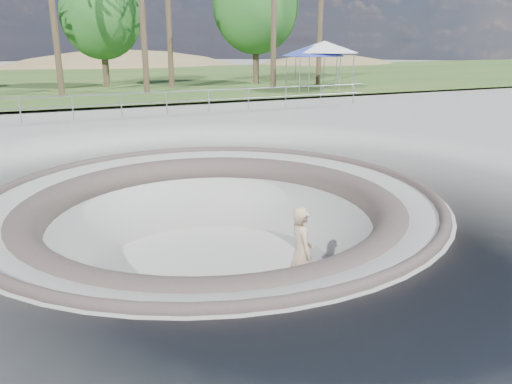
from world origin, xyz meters
TOP-DOWN VIEW (x-y plane):
  - ground at (0.00, 0.00)m, footprint 180.00×180.00m
  - skate_bowl at (0.00, 0.00)m, footprint 14.00×14.00m
  - grass_strip at (0.00, 34.00)m, footprint 180.00×36.00m
  - distant_hills at (3.78, 57.17)m, footprint 103.20×45.00m
  - safety_railing at (0.00, 12.00)m, footprint 25.00×0.06m
  - skateboard at (1.25, -1.98)m, footprint 0.94×0.55m
  - skater at (1.25, -1.98)m, footprint 0.57×0.78m
  - canopy_white at (13.76, 18.00)m, footprint 5.94×5.94m
  - canopy_blue at (12.95, 18.00)m, footprint 5.52×5.52m
  - bushy_tree_mid at (1.37, 26.50)m, footprint 5.41×4.92m
  - bushy_tree_right at (11.89, 24.50)m, footprint 6.22×5.65m

SIDE VIEW (x-z plane):
  - distant_hills at x=3.78m, z-range -21.32..7.28m
  - skate_bowl at x=0.00m, z-range -3.88..0.22m
  - skateboard at x=1.25m, z-range -1.87..-1.78m
  - skater at x=1.25m, z-range -1.81..0.18m
  - ground at x=0.00m, z-range 0.00..0.00m
  - grass_strip at x=0.00m, z-range 0.16..0.28m
  - safety_railing at x=0.00m, z-range 0.18..1.20m
  - canopy_blue at x=12.95m, z-range 1.34..4.16m
  - canopy_white at x=13.76m, z-range 1.43..4.49m
  - bushy_tree_mid at x=1.37m, z-range 1.11..8.91m
  - bushy_tree_right at x=11.89m, z-range 1.25..10.22m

